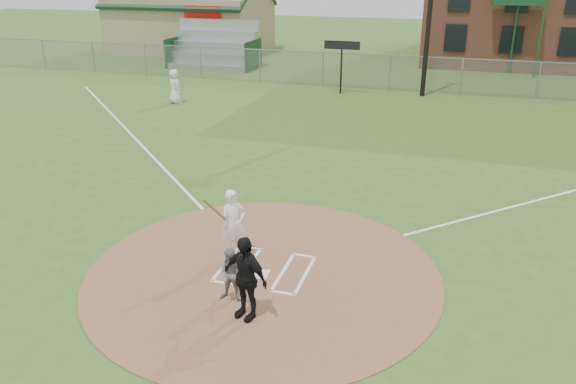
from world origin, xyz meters
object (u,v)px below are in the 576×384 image
(catcher, at_px, (232,275))
(umpire, at_px, (245,278))
(home_plate, at_px, (259,274))
(ondeck_player, at_px, (174,87))
(batter_at_plate, at_px, (234,225))

(catcher, relative_size, umpire, 0.67)
(home_plate, bearing_deg, ondeck_player, 123.71)
(catcher, bearing_deg, umpire, -45.31)
(ondeck_player, bearing_deg, umpire, 156.85)
(ondeck_player, bearing_deg, batter_at_plate, 157.49)
(umpire, bearing_deg, catcher, 154.74)
(batter_at_plate, bearing_deg, home_plate, -35.67)
(batter_at_plate, bearing_deg, catcher, -69.14)
(home_plate, height_order, umpire, umpire)
(catcher, height_order, batter_at_plate, batter_at_plate)
(ondeck_player, height_order, batter_at_plate, batter_at_plate)
(home_plate, bearing_deg, batter_at_plate, 144.33)
(home_plate, xyz_separation_m, ondeck_player, (-10.31, 15.46, 0.85))
(home_plate, xyz_separation_m, umpire, (0.32, -1.66, 0.90))
(catcher, xyz_separation_m, umpire, (0.50, -0.49, 0.30))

